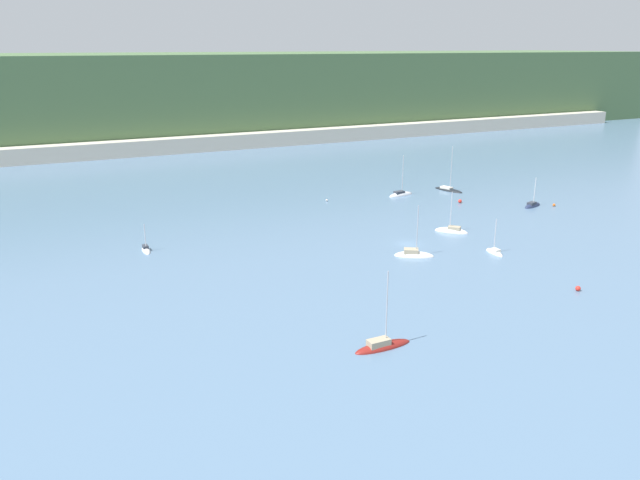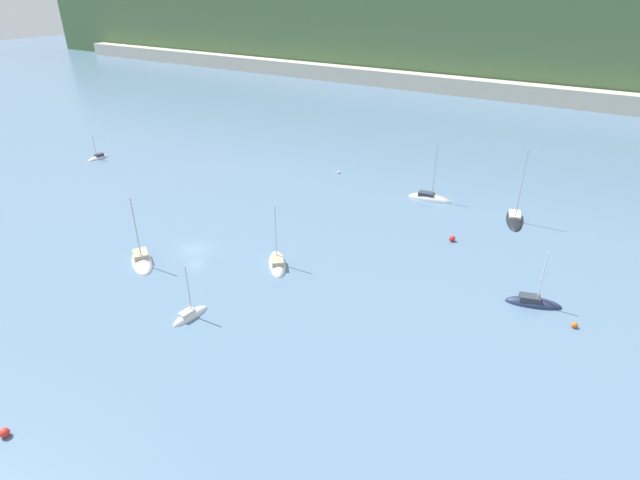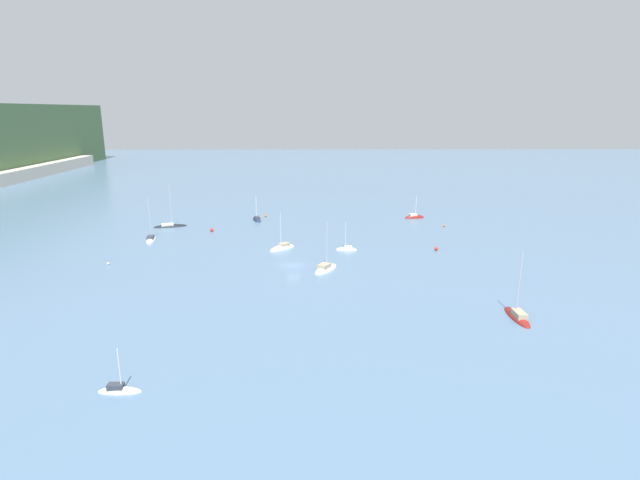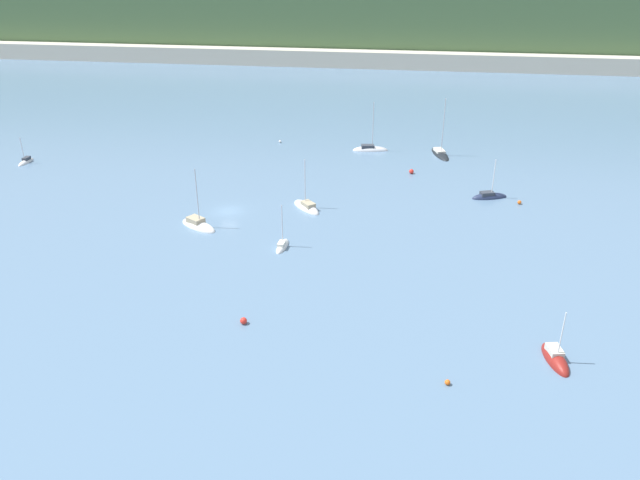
{
  "view_description": "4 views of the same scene",
  "coord_description": "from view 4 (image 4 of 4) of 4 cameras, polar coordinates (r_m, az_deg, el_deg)",
  "views": [
    {
      "loc": [
        -63.5,
        -93.53,
        35.99
      ],
      "look_at": [
        -16.6,
        3.96,
        1.96
      ],
      "focal_mm": 35.0,
      "sensor_mm": 36.0,
      "label": 1
    },
    {
      "loc": [
        47.16,
        -40.86,
        32.65
      ],
      "look_at": [
        14.75,
        9.06,
        1.68
      ],
      "focal_mm": 28.0,
      "sensor_mm": 36.0,
      "label": 2
    },
    {
      "loc": [
        -94.07,
        -3.64,
        29.71
      ],
      "look_at": [
        8.9,
        -5.4,
        2.86
      ],
      "focal_mm": 28.0,
      "sensor_mm": 36.0,
      "label": 3
    },
    {
      "loc": [
        27.41,
        -88.57,
        40.05
      ],
      "look_at": [
        16.47,
        -11.68,
        1.7
      ],
      "focal_mm": 35.0,
      "sensor_mm": 36.0,
      "label": 4
    }
  ],
  "objects": [
    {
      "name": "sailboat_5",
      "position": [
        134.62,
        -25.29,
        6.47
      ],
      "size": [
        1.39,
        4.77,
        5.72
      ],
      "rotation": [
        0.0,
        0.0,
        4.7
      ],
      "color": "silver",
      "rests_on": "ground_plane"
    },
    {
      "name": "mooring_buoy_2",
      "position": [
        72.04,
        -7.01,
        -7.34
      ],
      "size": [
        0.8,
        0.8,
        0.8
      ],
      "color": "red",
      "rests_on": "ground_plane"
    },
    {
      "name": "mooring_buoy_1",
      "position": [
        107.62,
        17.77,
        3.31
      ],
      "size": [
        0.64,
        0.64,
        0.64
      ],
      "color": "orange",
      "rests_on": "ground_plane"
    },
    {
      "name": "sailboat_3",
      "position": [
        96.4,
        -11.07,
        1.29
      ],
      "size": [
        7.28,
        5.88,
        10.22
      ],
      "rotation": [
        0.0,
        0.0,
        5.72
      ],
      "color": "white",
      "rests_on": "ground_plane"
    },
    {
      "name": "sailboat_4",
      "position": [
        108.87,
        15.21,
        3.78
      ],
      "size": [
        6.41,
        3.67,
        7.62
      ],
      "rotation": [
        0.0,
        0.0,
        0.32
      ],
      "color": "#232D4C",
      "rests_on": "ground_plane"
    },
    {
      "name": "mooring_buoy_0",
      "position": [
        64.22,
        11.58,
        -12.63
      ],
      "size": [
        0.56,
        0.56,
        0.56
      ],
      "color": "orange",
      "rests_on": "ground_plane"
    },
    {
      "name": "mooring_buoy_3",
      "position": [
        134.14,
        -3.68,
        8.97
      ],
      "size": [
        0.53,
        0.53,
        0.53
      ],
      "color": "white",
      "rests_on": "ground_plane"
    },
    {
      "name": "sailboat_0",
      "position": [
        88.54,
        -3.46,
        -0.59
      ],
      "size": [
        1.71,
        4.7,
        7.05
      ],
      "rotation": [
        0.0,
        0.0,
        1.49
      ],
      "color": "white",
      "rests_on": "ground_plane"
    },
    {
      "name": "sailboat_7",
      "position": [
        128.77,
        10.92,
        7.73
      ],
      "size": [
        4.62,
        8.85,
        12.08
      ],
      "rotation": [
        0.0,
        0.0,
        4.99
      ],
      "color": "black",
      "rests_on": "ground_plane"
    },
    {
      "name": "ground_plane",
      "position": [
        101.0,
        -8.35,
        2.62
      ],
      "size": [
        600.0,
        600.0,
        0.0
      ],
      "primitive_type": "plane",
      "color": "slate"
    },
    {
      "name": "hillside_ridge",
      "position": [
        256.53,
        2.07,
        20.94
      ],
      "size": [
        447.43,
        79.92,
        32.55
      ],
      "color": "#4C6B42",
      "rests_on": "ground_plane"
    },
    {
      "name": "sailboat_2",
      "position": [
        70.59,
        20.68,
        -10.18
      ],
      "size": [
        3.02,
        5.98,
        7.08
      ],
      "rotation": [
        0.0,
        0.0,
        4.92
      ],
      "color": "maroon",
      "rests_on": "ground_plane"
    },
    {
      "name": "sailboat_6",
      "position": [
        100.95,
        -1.24,
        2.96
      ],
      "size": [
        6.01,
        6.41,
        9.22
      ],
      "rotation": [
        0.0,
        0.0,
        2.29
      ],
      "color": "silver",
      "rests_on": "ground_plane"
    },
    {
      "name": "mooring_buoy_4",
      "position": [
        117.14,
        8.36,
        6.22
      ],
      "size": [
        0.86,
        0.86,
        0.86
      ],
      "color": "red",
      "rests_on": "ground_plane"
    },
    {
      "name": "shore_town_strip",
      "position": [
        215.54,
        0.7,
        16.28
      ],
      "size": [
        380.31,
        6.0,
        5.27
      ],
      "color": "beige",
      "rests_on": "ground_plane"
    },
    {
      "name": "sailboat_1",
      "position": [
        129.35,
        4.6,
        8.2
      ],
      "size": [
        7.41,
        3.09,
        10.94
      ],
      "rotation": [
        0.0,
        0.0,
        0.14
      ],
      "color": "silver",
      "rests_on": "ground_plane"
    }
  ]
}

